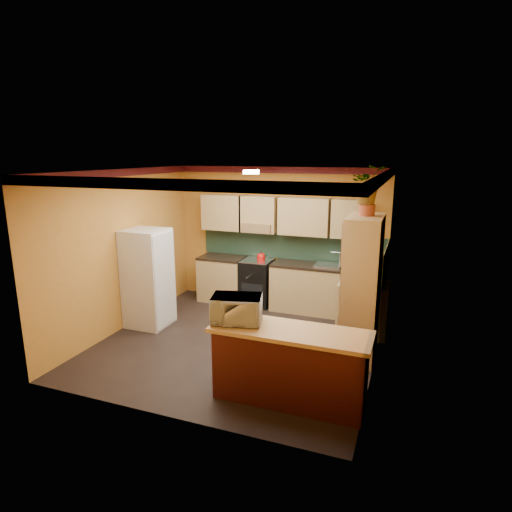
{
  "coord_description": "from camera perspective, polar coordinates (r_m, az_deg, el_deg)",
  "views": [
    {
      "loc": [
        2.48,
        -5.81,
        2.94
      ],
      "look_at": [
        0.14,
        0.45,
        1.34
      ],
      "focal_mm": 30.0,
      "sensor_mm": 36.0,
      "label": 1
    }
  ],
  "objects": [
    {
      "name": "countertop_back",
      "position": [
        8.18,
        4.26,
        -0.99
      ],
      "size": [
        3.65,
        0.62,
        0.04
      ],
      "primitive_type": "cube",
      "color": "black",
      "rests_on": "base_cabinets_back"
    },
    {
      "name": "countertop_right",
      "position": [
        7.22,
        14.26,
        -3.37
      ],
      "size": [
        0.62,
        0.8,
        0.04
      ],
      "primitive_type": "cube",
      "color": "black",
      "rests_on": "base_cabinets_right"
    },
    {
      "name": "base_cabinets_back",
      "position": [
        8.31,
        4.2,
        -4.06
      ],
      "size": [
        3.65,
        0.6,
        0.88
      ],
      "primitive_type": "cube",
      "color": "tan",
      "rests_on": "ground"
    },
    {
      "name": "fridge",
      "position": [
        7.62,
        -14.23,
        -2.87
      ],
      "size": [
        0.68,
        0.66,
        1.7
      ],
      "primitive_type": "cube",
      "color": "silver",
      "rests_on": "ground"
    },
    {
      "name": "room_shell",
      "position": [
        6.63,
        -1.47,
        6.09
      ],
      "size": [
        4.24,
        4.24,
        2.72
      ],
      "color": "black",
      "rests_on": "ground"
    },
    {
      "name": "base_cabinets_right",
      "position": [
        7.36,
        14.05,
        -6.8
      ],
      "size": [
        0.6,
        0.8,
        0.88
      ],
      "primitive_type": "cube",
      "color": "tan",
      "rests_on": "ground"
    },
    {
      "name": "breakfast_bar",
      "position": [
        5.32,
        4.5,
        -14.61
      ],
      "size": [
        1.8,
        0.55,
        0.88
      ],
      "primitive_type": "cube",
      "color": "#471710",
      "rests_on": "ground"
    },
    {
      "name": "fern_pot",
      "position": [
        6.18,
        14.56,
        5.98
      ],
      "size": [
        0.22,
        0.22,
        0.16
      ],
      "primitive_type": "cylinder",
      "color": "#964024",
      "rests_on": "pantry"
    },
    {
      "name": "fern",
      "position": [
        6.15,
        14.76,
        9.18
      ],
      "size": [
        0.58,
        0.53,
        0.53
      ],
      "primitive_type": "imported",
      "rotation": [
        0.0,
        0.0,
        0.29
      ],
      "color": "tan",
      "rests_on": "fern_pot"
    },
    {
      "name": "pantry",
      "position": [
        6.37,
        13.92,
        -4.2
      ],
      "size": [
        0.48,
        0.9,
        2.1
      ],
      "primitive_type": "cube",
      "color": "tan",
      "rests_on": "ground"
    },
    {
      "name": "microwave",
      "position": [
        5.26,
        -2.6,
        -7.08
      ],
      "size": [
        0.68,
        0.54,
        0.33
      ],
      "primitive_type": "imported",
      "rotation": [
        0.0,
        0.0,
        0.25
      ],
      "color": "silver",
      "rests_on": "bar_top"
    },
    {
      "name": "sink",
      "position": [
        8.0,
        9.6,
        -1.22
      ],
      "size": [
        0.48,
        0.4,
        0.03
      ],
      "primitive_type": "cube",
      "color": "silver",
      "rests_on": "countertop_back"
    },
    {
      "name": "kettle",
      "position": [
        8.27,
        0.68,
        -0.09
      ],
      "size": [
        0.22,
        0.22,
        0.18
      ],
      "primitive_type": null,
      "rotation": [
        0.0,
        0.0,
        -0.33
      ],
      "color": "#BC110C",
      "rests_on": "stove"
    },
    {
      "name": "stove",
      "position": [
        8.49,
        0.15,
        -3.53
      ],
      "size": [
        0.58,
        0.58,
        0.91
      ],
      "primitive_type": "cube",
      "color": "black",
      "rests_on": "ground"
    },
    {
      "name": "bar_top",
      "position": [
        5.12,
        4.59,
        -10.01
      ],
      "size": [
        1.9,
        0.65,
        0.05
      ],
      "primitive_type": "cube",
      "color": "tan",
      "rests_on": "breakfast_bar"
    }
  ]
}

